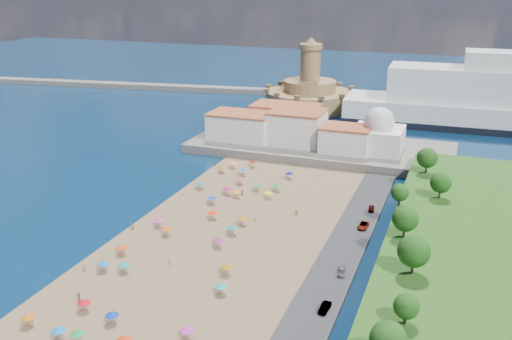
% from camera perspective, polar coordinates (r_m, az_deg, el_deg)
% --- Properties ---
extents(ground, '(700.00, 700.00, 0.00)m').
position_cam_1_polar(ground, '(139.39, -5.18, -6.06)').
color(ground, '#071938').
rests_on(ground, ground).
extents(terrace, '(90.00, 36.00, 3.00)m').
position_cam_1_polar(terrace, '(200.31, 6.44, 2.23)').
color(terrace, '#59544C').
rests_on(terrace, ground).
extents(jetty, '(18.00, 70.00, 2.40)m').
position_cam_1_polar(jetty, '(238.60, 3.40, 4.97)').
color(jetty, '#59544C').
rests_on(jetty, ground).
extents(breakwater, '(199.03, 34.77, 2.60)m').
position_cam_1_polar(breakwater, '(319.00, -11.31, 8.23)').
color(breakwater, '#59544C').
rests_on(breakwater, ground).
extents(waterfront_buildings, '(57.00, 29.00, 11.00)m').
position_cam_1_polar(waterfront_buildings, '(202.58, 2.96, 4.39)').
color(waterfront_buildings, silver).
rests_on(waterfront_buildings, terrace).
extents(domed_building, '(16.00, 16.00, 15.00)m').
position_cam_1_polar(domed_building, '(192.75, 12.14, 3.56)').
color(domed_building, silver).
rests_on(domed_building, terrace).
extents(fortress, '(40.00, 40.00, 32.40)m').
position_cam_1_polar(fortress, '(265.54, 5.36, 7.57)').
color(fortress, '#A57F52').
rests_on(fortress, ground).
extents(beach_parasols, '(31.51, 113.58, 2.20)m').
position_cam_1_polar(beach_parasols, '(132.15, -6.90, -6.57)').
color(beach_parasols, gray).
rests_on(beach_parasols, beach).
extents(beachgoers, '(36.73, 95.73, 1.88)m').
position_cam_1_polar(beachgoers, '(140.21, -5.43, -5.41)').
color(beachgoers, tan).
rests_on(beachgoers, beach).
extents(parked_cars, '(2.33, 73.06, 1.40)m').
position_cam_1_polar(parked_cars, '(121.61, 8.82, -9.47)').
color(parked_cars, gray).
rests_on(parked_cars, promenade).
extents(hillside_trees, '(13.60, 109.69, 7.81)m').
position_cam_1_polar(hillside_trees, '(119.02, 15.38, -5.86)').
color(hillside_trees, '#382314').
rests_on(hillside_trees, hillside).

